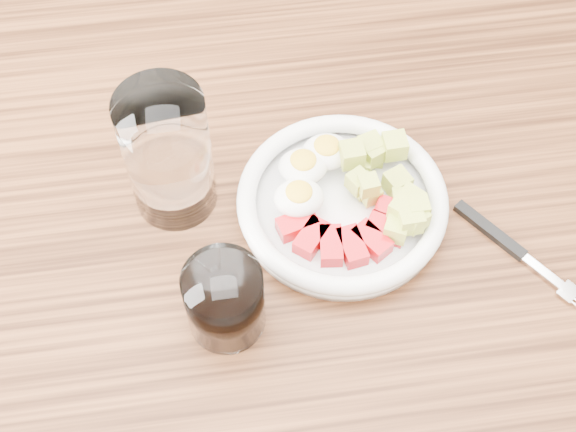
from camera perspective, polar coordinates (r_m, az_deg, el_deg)
name	(u,v)px	position (r m, az deg, el deg)	size (l,w,h in m)	color
dining_table	(298,280)	(0.94, 0.69, -4.61)	(1.50, 0.90, 0.77)	brown
bowl	(343,199)	(0.86, 3.96, 1.19)	(0.23, 0.23, 0.06)	white
fork	(509,245)	(0.88, 15.44, -2.01)	(0.12, 0.16, 0.01)	black
water_glass	(168,154)	(0.83, -8.54, 4.39)	(0.09, 0.09, 0.16)	white
coffee_glass	(225,300)	(0.78, -4.53, -6.01)	(0.08, 0.08, 0.09)	white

